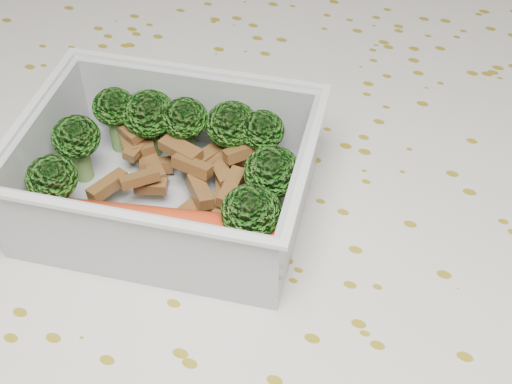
% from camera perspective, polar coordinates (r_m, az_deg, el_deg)
% --- Properties ---
extents(dining_table, '(1.40, 0.90, 0.75)m').
position_cam_1_polar(dining_table, '(0.56, -0.59, -7.48)').
color(dining_table, brown).
rests_on(dining_table, ground).
extents(tablecloth, '(1.46, 0.96, 0.19)m').
position_cam_1_polar(tablecloth, '(0.52, -0.63, -4.12)').
color(tablecloth, silver).
rests_on(tablecloth, dining_table).
extents(lunch_container, '(0.21, 0.18, 0.07)m').
position_cam_1_polar(lunch_container, '(0.48, -6.99, 0.75)').
color(lunch_container, silver).
rests_on(lunch_container, tablecloth).
extents(broccoli_florets, '(0.17, 0.13, 0.05)m').
position_cam_1_polar(broccoli_florets, '(0.48, -5.91, 3.55)').
color(broccoli_florets, '#608C3F').
rests_on(broccoli_florets, lunch_container).
extents(meat_pile, '(0.11, 0.09, 0.03)m').
position_cam_1_polar(meat_pile, '(0.49, -5.39, 1.92)').
color(meat_pile, brown).
rests_on(meat_pile, lunch_container).
extents(sausage, '(0.16, 0.07, 0.03)m').
position_cam_1_polar(sausage, '(0.46, -8.07, -2.89)').
color(sausage, red).
rests_on(sausage, lunch_container).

